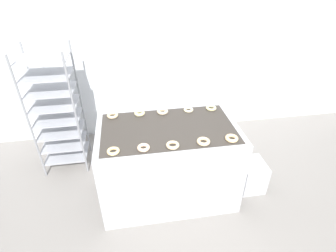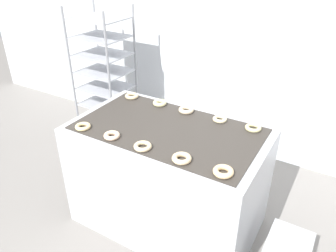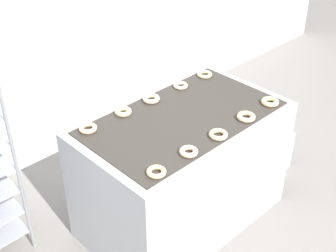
{
  "view_description": "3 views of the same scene",
  "coord_description": "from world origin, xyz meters",
  "px_view_note": "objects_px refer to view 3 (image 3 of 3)",
  "views": [
    {
      "loc": [
        -0.36,
        -1.54,
        2.41
      ],
      "look_at": [
        0.0,
        0.69,
        0.95
      ],
      "focal_mm": 28.0,
      "sensor_mm": 36.0,
      "label": 1
    },
    {
      "loc": [
        1.09,
        -1.15,
        2.15
      ],
      "look_at": [
        0.0,
        0.69,
        0.95
      ],
      "focal_mm": 35.0,
      "sensor_mm": 36.0,
      "label": 2
    },
    {
      "loc": [
        -1.96,
        -1.19,
        2.64
      ],
      "look_at": [
        0.0,
        0.84,
        0.78
      ],
      "focal_mm": 50.0,
      "sensor_mm": 36.0,
      "label": 3
    }
  ],
  "objects_px": {
    "donut_near_leftmost": "(156,172)",
    "donut_near_rightmost": "(270,102)",
    "fryer_machine": "(182,170)",
    "donut_near_right": "(246,117)",
    "donut_far_center": "(151,99)",
    "donut_far_rightmost": "(205,74)",
    "donut_near_center": "(218,134)",
    "donut_far_leftmost": "(88,128)",
    "glaze_bin": "(267,149)",
    "donut_far_right": "(181,85)",
    "donut_near_left": "(189,152)",
    "donut_far_left": "(123,112)"
  },
  "relations": [
    {
      "from": "glaze_bin",
      "to": "donut_near_rightmost",
      "type": "height_order",
      "value": "donut_near_rightmost"
    },
    {
      "from": "donut_far_left",
      "to": "donut_far_right",
      "type": "bearing_deg",
      "value": -0.69
    },
    {
      "from": "fryer_machine",
      "to": "donut_near_left",
      "type": "xyz_separation_m",
      "value": [
        -0.28,
        -0.32,
        0.48
      ]
    },
    {
      "from": "donut_near_left",
      "to": "donut_far_left",
      "type": "bearing_deg",
      "value": 89.26
    },
    {
      "from": "donut_near_right",
      "to": "donut_near_leftmost",
      "type": "bearing_deg",
      "value": -179.41
    },
    {
      "from": "donut_near_leftmost",
      "to": "donut_near_rightmost",
      "type": "relative_size",
      "value": 0.91
    },
    {
      "from": "donut_far_center",
      "to": "donut_far_rightmost",
      "type": "xyz_separation_m",
      "value": [
        0.57,
        -0.01,
        -0.0
      ]
    },
    {
      "from": "donut_near_leftmost",
      "to": "donut_near_rightmost",
      "type": "height_order",
      "value": "donut_near_rightmost"
    },
    {
      "from": "donut_far_left",
      "to": "donut_far_leftmost",
      "type": "bearing_deg",
      "value": 179.89
    },
    {
      "from": "fryer_machine",
      "to": "donut_far_center",
      "type": "xyz_separation_m",
      "value": [
        -0.01,
        0.31,
        0.48
      ]
    },
    {
      "from": "donut_near_leftmost",
      "to": "donut_near_right",
      "type": "relative_size",
      "value": 0.9
    },
    {
      "from": "glaze_bin",
      "to": "donut_near_right",
      "type": "bearing_deg",
      "value": -161.54
    },
    {
      "from": "glaze_bin",
      "to": "donut_far_right",
      "type": "distance_m",
      "value": 1.12
    },
    {
      "from": "donut_near_rightmost",
      "to": "donut_near_left",
      "type": "bearing_deg",
      "value": -179.36
    },
    {
      "from": "glaze_bin",
      "to": "donut_near_leftmost",
      "type": "bearing_deg",
      "value": -170.91
    },
    {
      "from": "fryer_machine",
      "to": "donut_far_left",
      "type": "relative_size",
      "value": 12.47
    },
    {
      "from": "donut_near_rightmost",
      "to": "donut_far_rightmost",
      "type": "distance_m",
      "value": 0.62
    },
    {
      "from": "donut_far_right",
      "to": "donut_near_left",
      "type": "bearing_deg",
      "value": -131.99
    },
    {
      "from": "donut_near_center",
      "to": "donut_far_leftmost",
      "type": "bearing_deg",
      "value": 131.08
    },
    {
      "from": "donut_far_leftmost",
      "to": "donut_far_right",
      "type": "bearing_deg",
      "value": -0.49
    },
    {
      "from": "glaze_bin",
      "to": "donut_near_rightmost",
      "type": "distance_m",
      "value": 0.91
    },
    {
      "from": "fryer_machine",
      "to": "donut_near_leftmost",
      "type": "relative_size",
      "value": 12.74
    },
    {
      "from": "donut_near_leftmost",
      "to": "donut_far_right",
      "type": "bearing_deg",
      "value": 37.08
    },
    {
      "from": "fryer_machine",
      "to": "donut_far_leftmost",
      "type": "height_order",
      "value": "donut_far_leftmost"
    },
    {
      "from": "donut_near_rightmost",
      "to": "fryer_machine",
      "type": "bearing_deg",
      "value": 151.47
    },
    {
      "from": "donut_far_leftmost",
      "to": "donut_far_rightmost",
      "type": "distance_m",
      "value": 1.12
    },
    {
      "from": "fryer_machine",
      "to": "donut_far_right",
      "type": "distance_m",
      "value": 0.64
    },
    {
      "from": "donut_near_leftmost",
      "to": "donut_far_center",
      "type": "bearing_deg",
      "value": 49.76
    },
    {
      "from": "fryer_machine",
      "to": "glaze_bin",
      "type": "distance_m",
      "value": 1.05
    },
    {
      "from": "donut_near_center",
      "to": "donut_far_left",
      "type": "height_order",
      "value": "donut_far_left"
    },
    {
      "from": "glaze_bin",
      "to": "donut_near_rightmost",
      "type": "xyz_separation_m",
      "value": [
        -0.44,
        -0.24,
        0.76
      ]
    },
    {
      "from": "donut_far_right",
      "to": "donut_far_leftmost",
      "type": "bearing_deg",
      "value": 179.51
    },
    {
      "from": "donut_near_right",
      "to": "donut_far_right",
      "type": "xyz_separation_m",
      "value": [
        0.0,
        0.63,
        -0.0
      ]
    },
    {
      "from": "donut_near_rightmost",
      "to": "glaze_bin",
      "type": "bearing_deg",
      "value": 28.1
    },
    {
      "from": "donut_far_rightmost",
      "to": "donut_near_leftmost",
      "type": "bearing_deg",
      "value": -150.27
    },
    {
      "from": "donut_near_leftmost",
      "to": "donut_far_center",
      "type": "distance_m",
      "value": 0.84
    },
    {
      "from": "donut_far_center",
      "to": "donut_far_rightmost",
      "type": "bearing_deg",
      "value": -0.6
    },
    {
      "from": "donut_near_right",
      "to": "donut_far_leftmost",
      "type": "relative_size",
      "value": 1.06
    },
    {
      "from": "glaze_bin",
      "to": "donut_far_center",
      "type": "height_order",
      "value": "donut_far_center"
    },
    {
      "from": "donut_far_rightmost",
      "to": "donut_near_right",
      "type": "bearing_deg",
      "value": -113.27
    },
    {
      "from": "fryer_machine",
      "to": "donut_near_right",
      "type": "bearing_deg",
      "value": -47.64
    },
    {
      "from": "donut_far_center",
      "to": "donut_far_left",
      "type": "bearing_deg",
      "value": 179.47
    },
    {
      "from": "donut_near_rightmost",
      "to": "donut_near_leftmost",
      "type": "bearing_deg",
      "value": -179.26
    },
    {
      "from": "glaze_bin",
      "to": "donut_near_leftmost",
      "type": "distance_m",
      "value": 1.76
    },
    {
      "from": "donut_far_right",
      "to": "donut_far_rightmost",
      "type": "bearing_deg",
      "value": -0.34
    },
    {
      "from": "glaze_bin",
      "to": "donut_far_left",
      "type": "relative_size",
      "value": 3.12
    },
    {
      "from": "donut_near_leftmost",
      "to": "donut_near_left",
      "type": "relative_size",
      "value": 0.99
    },
    {
      "from": "fryer_machine",
      "to": "donut_far_rightmost",
      "type": "distance_m",
      "value": 0.8
    },
    {
      "from": "glaze_bin",
      "to": "donut_near_left",
      "type": "height_order",
      "value": "donut_near_left"
    },
    {
      "from": "fryer_machine",
      "to": "glaze_bin",
      "type": "bearing_deg",
      "value": -4.19
    }
  ]
}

